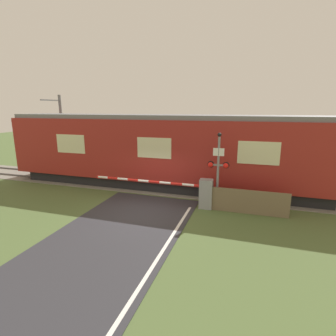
{
  "coord_description": "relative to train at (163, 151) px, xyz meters",
  "views": [
    {
      "loc": [
        4.57,
        -10.4,
        4.63
      ],
      "look_at": [
        0.69,
        1.79,
        1.66
      ],
      "focal_mm": 28.0,
      "sensor_mm": 36.0,
      "label": 1
    }
  ],
  "objects": [
    {
      "name": "ground_plane",
      "position": [
        0.28,
        -3.77,
        -2.16
      ],
      "size": [
        80.0,
        80.0,
        0.0
      ],
      "primitive_type": "plane",
      "color": "#4C6033"
    },
    {
      "name": "track_bed",
      "position": [
        0.28,
        0.0,
        -2.14
      ],
      "size": [
        36.0,
        3.2,
        0.13
      ],
      "color": "slate",
      "rests_on": "ground_plane"
    },
    {
      "name": "train",
      "position": [
        0.0,
        0.0,
        0.0
      ],
      "size": [
        18.97,
        2.76,
        4.23
      ],
      "color": "black",
      "rests_on": "ground_plane"
    },
    {
      "name": "crossing_barrier",
      "position": [
        2.56,
        -2.58,
        -1.4
      ],
      "size": [
        6.12,
        0.44,
        1.4
      ],
      "color": "gray",
      "rests_on": "ground_plane"
    },
    {
      "name": "signal_post",
      "position": [
        3.5,
        -2.42,
        -0.15
      ],
      "size": [
        0.99,
        0.26,
        3.54
      ],
      "color": "gray",
      "rests_on": "ground_plane"
    },
    {
      "name": "catenary_pole",
      "position": [
        -8.5,
        1.93,
        0.74
      ],
      "size": [
        0.2,
        1.9,
        5.51
      ],
      "color": "slate",
      "rests_on": "ground_plane"
    },
    {
      "name": "roadside_fence",
      "position": [
        4.79,
        -2.68,
        -1.61
      ],
      "size": [
        3.66,
        0.06,
        1.1
      ],
      "color": "#726047",
      "rests_on": "ground_plane"
    }
  ]
}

